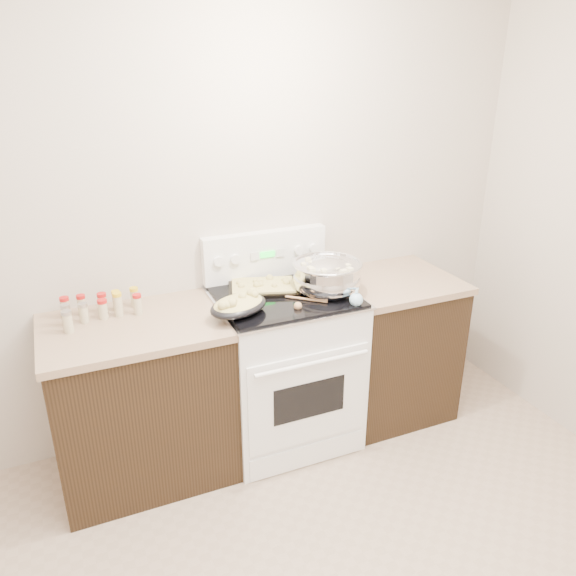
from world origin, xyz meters
TOP-DOWN VIEW (x-y plane):
  - room_shell at (0.00, 0.00)m, footprint 4.10×3.60m
  - counter_left at (-0.48, 1.43)m, footprint 0.93×0.67m
  - counter_right at (1.08, 1.43)m, footprint 0.73×0.67m
  - kitchen_range at (0.35, 1.42)m, footprint 0.78×0.73m
  - mixing_bowl at (0.58, 1.36)m, footprint 0.47×0.47m
  - roasting_pan at (0.04, 1.28)m, footprint 0.40×0.35m
  - baking_sheet at (0.27, 1.53)m, footprint 0.45×0.38m
  - wooden_spoon at (0.37, 1.24)m, footprint 0.20×0.18m
  - blue_ladle at (0.65, 1.15)m, footprint 0.17×0.23m
  - spice_jars at (-0.63, 1.57)m, footprint 0.40×0.23m

SIDE VIEW (x-z plane):
  - counter_left at x=-0.48m, z-range 0.00..0.92m
  - counter_right at x=1.08m, z-range 0.00..0.92m
  - kitchen_range at x=0.35m, z-range -0.12..1.10m
  - wooden_spoon at x=0.37m, z-range 0.93..0.98m
  - baking_sheet at x=0.27m, z-range 0.93..0.99m
  - blue_ladle at x=0.65m, z-range 0.93..1.02m
  - spice_jars at x=-0.63m, z-range 0.91..1.04m
  - roasting_pan at x=0.04m, z-range 0.94..1.05m
  - mixing_bowl at x=0.58m, z-range 0.92..1.15m
  - room_shell at x=0.00m, z-range 0.33..3.08m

